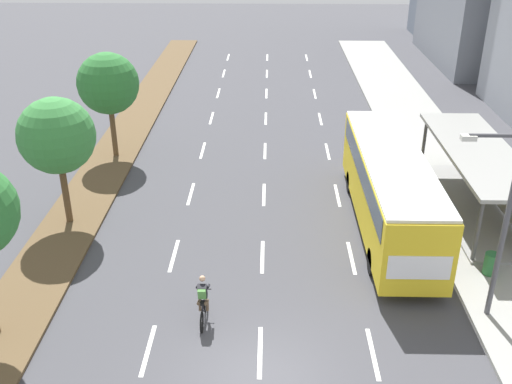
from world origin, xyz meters
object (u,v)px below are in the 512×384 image
object	(u,v)px
cyclist	(203,301)
bus	(390,184)
bus_shelter	(481,174)
streetlight	(502,215)
trash_bin	(491,264)
median_tree_third	(108,84)
median_tree_second	(57,136)

from	to	relation	value
cyclist	bus	bearing A→B (deg)	42.09
bus_shelter	streetlight	size ratio (longest dim) A/B	1.48
streetlight	trash_bin	world-z (taller)	streetlight
bus_shelter	median_tree_third	distance (m)	18.75
bus	median_tree_second	world-z (taller)	median_tree_second
trash_bin	streetlight	bearing A→B (deg)	-113.59
median_tree_second	median_tree_third	world-z (taller)	median_tree_third
bus	trash_bin	size ratio (longest dim) A/B	13.28
bus	trash_bin	bearing A→B (deg)	-48.90
bus	cyclist	bearing A→B (deg)	-137.91
bus_shelter	bus	bearing A→B (deg)	-160.39
bus	median_tree_third	bearing A→B (deg)	150.96
median_tree_second	streetlight	bearing A→B (deg)	-20.98
bus_shelter	trash_bin	size ratio (longest dim) A/B	11.32
median_tree_second	median_tree_third	size ratio (longest dim) A/B	0.99
bus	bus_shelter	bearing A→B (deg)	19.61
bus_shelter	median_tree_third	world-z (taller)	median_tree_third
bus_shelter	median_tree_second	distance (m)	18.11
streetlight	trash_bin	distance (m)	4.20
bus	trash_bin	distance (m)	5.09
bus_shelter	median_tree_second	bearing A→B (deg)	-175.25
bus_shelter	trash_bin	bearing A→B (deg)	-101.72
cyclist	streetlight	world-z (taller)	streetlight
median_tree_second	trash_bin	distance (m)	17.59
bus	median_tree_third	size ratio (longest dim) A/B	2.02
median_tree_second	trash_bin	bearing A→B (deg)	-12.40
bus	median_tree_second	distance (m)	13.79
cyclist	median_tree_third	world-z (taller)	median_tree_third
bus	streetlight	world-z (taller)	streetlight
bus_shelter	cyclist	distance (m)	13.99
cyclist	bus_shelter	bearing A→B (deg)	34.94
bus_shelter	cyclist	bearing A→B (deg)	-145.06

